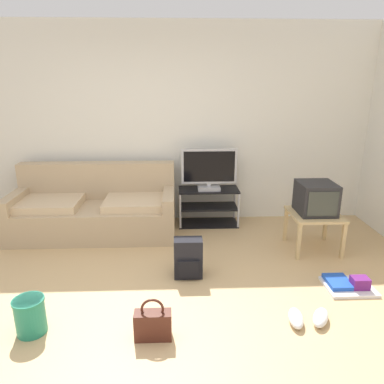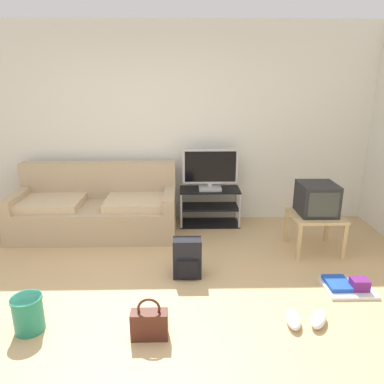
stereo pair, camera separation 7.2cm
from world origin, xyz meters
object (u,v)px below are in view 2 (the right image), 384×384
(sneakers_pair, at_px, (306,319))
(flat_tv, at_px, (210,170))
(couch, at_px, (97,209))
(side_table, at_px, (315,219))
(floor_tray, at_px, (348,286))
(tv_stand, at_px, (210,207))
(backpack, at_px, (187,258))
(cleaning_bucket, at_px, (28,313))
(crt_tv, at_px, (317,199))
(handbag, at_px, (149,324))

(sneakers_pair, bearing_deg, flat_tv, 106.53)
(couch, bearing_deg, side_table, -12.84)
(floor_tray, bearing_deg, tv_stand, 125.47)
(tv_stand, bearing_deg, backpack, -102.87)
(backpack, xyz_separation_m, cleaning_bucket, (-1.28, -0.82, -0.04))
(crt_tv, distance_m, cleaning_bucket, 3.17)
(flat_tv, distance_m, crt_tv, 1.44)
(crt_tv, height_order, sneakers_pair, crt_tv)
(backpack, distance_m, sneakers_pair, 1.27)
(backpack, bearing_deg, side_table, 37.78)
(couch, relative_size, side_table, 3.65)
(backpack, bearing_deg, cleaning_bucket, -130.55)
(side_table, distance_m, handbag, 2.37)
(flat_tv, bearing_deg, cleaning_bucket, -125.84)
(side_table, distance_m, sneakers_pair, 1.51)
(side_table, height_order, backpack, side_table)
(crt_tv, bearing_deg, side_table, -90.00)
(sneakers_pair, bearing_deg, backpack, 140.85)
(tv_stand, bearing_deg, couch, -171.27)
(couch, relative_size, handbag, 5.89)
(couch, distance_m, sneakers_pair, 2.96)
(cleaning_bucket, bearing_deg, sneakers_pair, 0.70)
(couch, height_order, cleaning_bucket, couch)
(couch, height_order, side_table, couch)
(tv_stand, xyz_separation_m, sneakers_pair, (0.65, -2.22, -0.21))
(tv_stand, bearing_deg, handbag, -104.93)
(flat_tv, height_order, backpack, flat_tv)
(handbag, height_order, cleaning_bucket, handbag)
(couch, xyz_separation_m, tv_stand, (1.51, 0.23, -0.06))
(side_table, height_order, floor_tray, side_table)
(side_table, height_order, handbag, side_table)
(tv_stand, xyz_separation_m, flat_tv, (0.00, -0.02, 0.53))
(crt_tv, xyz_separation_m, floor_tray, (0.05, -0.89, -0.60))
(sneakers_pair, bearing_deg, side_table, 69.09)
(couch, distance_m, floor_tray, 3.13)
(flat_tv, bearing_deg, backpack, -103.07)
(backpack, distance_m, handbag, 0.99)
(flat_tv, distance_m, backpack, 1.56)
(couch, bearing_deg, flat_tv, 7.90)
(tv_stand, height_order, crt_tv, crt_tv)
(tv_stand, relative_size, floor_tray, 1.81)
(sneakers_pair, bearing_deg, floor_tray, 41.18)
(flat_tv, relative_size, handbag, 2.11)
(backpack, xyz_separation_m, handbag, (-0.30, -0.94, -0.08))
(cleaning_bucket, xyz_separation_m, sneakers_pair, (2.26, 0.03, -0.12))
(flat_tv, relative_size, side_table, 1.31)
(backpack, bearing_deg, flat_tv, 93.66)
(floor_tray, bearing_deg, crt_tv, 93.06)
(side_table, bearing_deg, backpack, -158.95)
(flat_tv, bearing_deg, tv_stand, 90.00)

